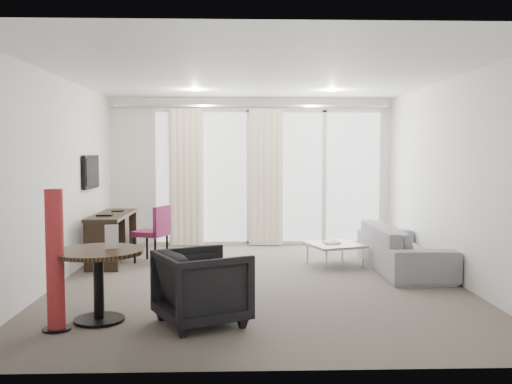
{
  "coord_description": "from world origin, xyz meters",
  "views": [
    {
      "loc": [
        -0.26,
        -7.18,
        1.64
      ],
      "look_at": [
        0.0,
        0.6,
        1.1
      ],
      "focal_mm": 40.0,
      "sensor_mm": 36.0,
      "label": 1
    }
  ],
  "objects_px": {
    "desk": "(112,238)",
    "desk_chair": "(151,234)",
    "sofa": "(403,248)",
    "rattan_chair_a": "(309,213)",
    "round_table": "(99,286)",
    "tub_armchair": "(202,287)",
    "red_lamp": "(55,260)",
    "rattan_chair_b": "(361,209)",
    "coffee_table": "(335,255)"
  },
  "relations": [
    {
      "from": "red_lamp",
      "to": "sofa",
      "type": "xyz_separation_m",
      "value": [
        3.99,
        2.58,
        -0.34
      ]
    },
    {
      "from": "desk",
      "to": "rattan_chair_b",
      "type": "bearing_deg",
      "value": 36.22
    },
    {
      "from": "round_table",
      "to": "sofa",
      "type": "bearing_deg",
      "value": 32.22
    },
    {
      "from": "red_lamp",
      "to": "rattan_chair_a",
      "type": "xyz_separation_m",
      "value": [
        3.15,
        6.33,
        -0.25
      ]
    },
    {
      "from": "desk",
      "to": "sofa",
      "type": "xyz_separation_m",
      "value": [
        4.19,
        -0.72,
        -0.05
      ]
    },
    {
      "from": "desk",
      "to": "rattan_chair_a",
      "type": "bearing_deg",
      "value": 42.17
    },
    {
      "from": "desk",
      "to": "rattan_chair_b",
      "type": "height_order",
      "value": "rattan_chair_b"
    },
    {
      "from": "red_lamp",
      "to": "round_table",
      "type": "bearing_deg",
      "value": 39.35
    },
    {
      "from": "desk_chair",
      "to": "coffee_table",
      "type": "height_order",
      "value": "desk_chair"
    },
    {
      "from": "desk_chair",
      "to": "sofa",
      "type": "xyz_separation_m",
      "value": [
        3.61,
        -0.69,
        -0.11
      ]
    },
    {
      "from": "sofa",
      "to": "tub_armchair",
      "type": "bearing_deg",
      "value": 132.43
    },
    {
      "from": "round_table",
      "to": "red_lamp",
      "type": "relative_size",
      "value": 0.67
    },
    {
      "from": "rattan_chair_a",
      "to": "rattan_chair_b",
      "type": "distance_m",
      "value": 1.15
    },
    {
      "from": "desk_chair",
      "to": "round_table",
      "type": "xyz_separation_m",
      "value": [
        -0.05,
        -3.0,
        -0.07
      ]
    },
    {
      "from": "sofa",
      "to": "rattan_chair_a",
      "type": "relative_size",
      "value": 2.63
    },
    {
      "from": "sofa",
      "to": "coffee_table",
      "type": "bearing_deg",
      "value": 69.68
    },
    {
      "from": "desk_chair",
      "to": "red_lamp",
      "type": "relative_size",
      "value": 0.65
    },
    {
      "from": "desk_chair",
      "to": "round_table",
      "type": "bearing_deg",
      "value": -68.73
    },
    {
      "from": "desk",
      "to": "desk_chair",
      "type": "bearing_deg",
      "value": -2.85
    },
    {
      "from": "rattan_chair_b",
      "to": "rattan_chair_a",
      "type": "bearing_deg",
      "value": -168.58
    },
    {
      "from": "tub_armchair",
      "to": "sofa",
      "type": "xyz_separation_m",
      "value": [
        2.65,
        2.43,
        -0.04
      ]
    },
    {
      "from": "red_lamp",
      "to": "tub_armchair",
      "type": "distance_m",
      "value": 1.38
    },
    {
      "from": "desk",
      "to": "tub_armchair",
      "type": "relative_size",
      "value": 1.97
    },
    {
      "from": "rattan_chair_a",
      "to": "rattan_chair_b",
      "type": "bearing_deg",
      "value": 23.3
    },
    {
      "from": "desk_chair",
      "to": "coffee_table",
      "type": "relative_size",
      "value": 1.2
    },
    {
      "from": "desk",
      "to": "rattan_chair_b",
      "type": "distance_m",
      "value": 5.54
    },
    {
      "from": "coffee_table",
      "to": "rattan_chair_b",
      "type": "distance_m",
      "value": 3.85
    },
    {
      "from": "sofa",
      "to": "rattan_chair_a",
      "type": "distance_m",
      "value": 3.85
    },
    {
      "from": "round_table",
      "to": "tub_armchair",
      "type": "distance_m",
      "value": 1.02
    },
    {
      "from": "round_table",
      "to": "red_lamp",
      "type": "height_order",
      "value": "red_lamp"
    },
    {
      "from": "red_lamp",
      "to": "sofa",
      "type": "relative_size",
      "value": 0.61
    },
    {
      "from": "round_table",
      "to": "coffee_table",
      "type": "distance_m",
      "value": 3.83
    },
    {
      "from": "tub_armchair",
      "to": "rattan_chair_b",
      "type": "bearing_deg",
      "value": -50.59
    },
    {
      "from": "coffee_table",
      "to": "sofa",
      "type": "xyz_separation_m",
      "value": [
        0.9,
        -0.33,
        0.15
      ]
    },
    {
      "from": "coffee_table",
      "to": "sofa",
      "type": "height_order",
      "value": "sofa"
    },
    {
      "from": "desk",
      "to": "desk_chair",
      "type": "relative_size",
      "value": 1.82
    },
    {
      "from": "desk_chair",
      "to": "rattan_chair_b",
      "type": "relative_size",
      "value": 0.95
    },
    {
      "from": "red_lamp",
      "to": "sofa",
      "type": "height_order",
      "value": "red_lamp"
    },
    {
      "from": "rattan_chair_a",
      "to": "tub_armchair",
      "type": "bearing_deg",
      "value": -95.13
    },
    {
      "from": "red_lamp",
      "to": "desk",
      "type": "bearing_deg",
      "value": 93.44
    },
    {
      "from": "desk",
      "to": "rattan_chair_a",
      "type": "distance_m",
      "value": 4.52
    },
    {
      "from": "desk_chair",
      "to": "red_lamp",
      "type": "bearing_deg",
      "value": -74.35
    },
    {
      "from": "rattan_chair_a",
      "to": "desk",
      "type": "bearing_deg",
      "value": -126.61
    },
    {
      "from": "red_lamp",
      "to": "rattan_chair_b",
      "type": "xyz_separation_m",
      "value": [
        4.27,
        6.57,
        -0.21
      ]
    },
    {
      "from": "desk",
      "to": "round_table",
      "type": "relative_size",
      "value": 1.76
    },
    {
      "from": "red_lamp",
      "to": "rattan_chair_b",
      "type": "relative_size",
      "value": 1.46
    },
    {
      "from": "tub_armchair",
      "to": "rattan_chair_a",
      "type": "distance_m",
      "value": 6.44
    },
    {
      "from": "desk_chair",
      "to": "rattan_chair_b",
      "type": "xyz_separation_m",
      "value": [
        3.89,
        3.3,
        0.02
      ]
    },
    {
      "from": "rattan_chair_a",
      "to": "rattan_chair_b",
      "type": "xyz_separation_m",
      "value": [
        1.12,
        0.24,
        0.04
      ]
    },
    {
      "from": "red_lamp",
      "to": "rattan_chair_a",
      "type": "bearing_deg",
      "value": 63.55
    }
  ]
}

